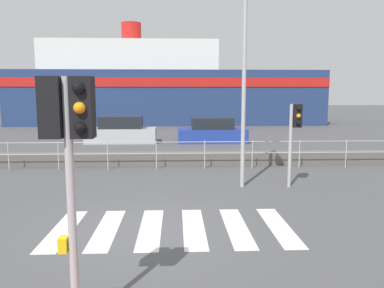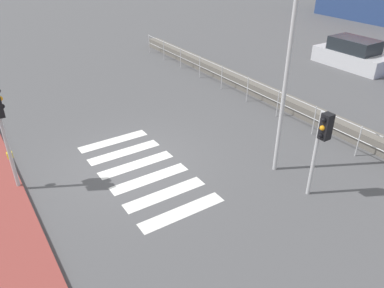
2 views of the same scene
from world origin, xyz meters
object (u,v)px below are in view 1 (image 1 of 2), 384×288
Objects in this scene: traffic_light_near at (68,135)px; traffic_light_far at (295,127)px; parked_car_blue at (212,132)px; parked_car_silver at (121,131)px; streetlamp at (245,66)px; ferry_boat at (161,90)px.

traffic_light_far is at bearing 54.58° from traffic_light_near.
traffic_light_near is 1.20× the size of traffic_light_far.
parked_car_blue is (-1.41, 10.60, -1.22)m from traffic_light_far.
traffic_light_far is 0.63× the size of parked_car_silver.
traffic_light_far is (4.69, 6.60, -0.50)m from traffic_light_near.
streetlamp is (-1.51, -0.06, 1.75)m from traffic_light_far.
ferry_boat reaches higher than traffic_light_far.
ferry_boat is at bearing 103.78° from parked_car_blue.
parked_car_blue is (0.10, 10.66, -2.97)m from streetlamp.
streetlamp is (3.19, 6.54, 1.25)m from traffic_light_near.
parked_car_blue is at bearing 79.19° from traffic_light_near.
parked_car_silver is at bearing 121.94° from traffic_light_far.
parked_car_silver is (-6.61, 10.60, -1.19)m from traffic_light_far.
traffic_light_far is at bearing -58.06° from parked_car_silver.
traffic_light_near is at bearing -100.81° from parked_car_blue.
traffic_light_far is 2.31m from streetlamp.
ferry_boat is at bearing 97.75° from streetlamp.
streetlamp is at bearing 64.03° from traffic_light_near.
ferry_boat is at bearing 90.35° from traffic_light_near.
traffic_light_far reaches higher than parked_car_silver.
streetlamp reaches higher than parked_car_blue.
traffic_light_far reaches higher than parked_car_blue.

